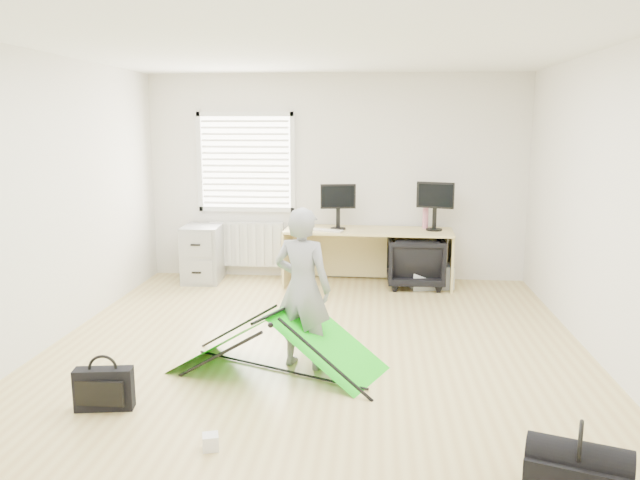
# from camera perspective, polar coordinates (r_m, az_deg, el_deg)

# --- Properties ---
(ground) EXTENTS (5.50, 5.50, 0.00)m
(ground) POSITION_cam_1_polar(r_m,az_deg,el_deg) (5.90, -0.35, -9.83)
(ground) COLOR tan
(ground) RESTS_ON ground
(back_wall) EXTENTS (5.00, 0.02, 2.70)m
(back_wall) POSITION_cam_1_polar(r_m,az_deg,el_deg) (8.30, 1.46, 5.71)
(back_wall) COLOR silver
(back_wall) RESTS_ON ground
(window) EXTENTS (1.20, 0.06, 1.20)m
(window) POSITION_cam_1_polar(r_m,az_deg,el_deg) (8.41, -6.80, 7.07)
(window) COLOR silver
(window) RESTS_ON back_wall
(radiator) EXTENTS (1.00, 0.12, 0.60)m
(radiator) POSITION_cam_1_polar(r_m,az_deg,el_deg) (8.51, -6.70, -0.36)
(radiator) COLOR silver
(radiator) RESTS_ON back_wall
(desk) EXTENTS (2.15, 0.76, 0.73)m
(desk) POSITION_cam_1_polar(r_m,az_deg,el_deg) (8.04, 4.42, -1.59)
(desk) COLOR tan
(desk) RESTS_ON ground
(filing_cabinet) EXTENTS (0.51, 0.66, 0.74)m
(filing_cabinet) POSITION_cam_1_polar(r_m,az_deg,el_deg) (8.37, -10.64, -1.20)
(filing_cabinet) COLOR #9D9EA2
(filing_cabinet) RESTS_ON ground
(monitor_left) EXTENTS (0.46, 0.17, 0.43)m
(monitor_left) POSITION_cam_1_polar(r_m,az_deg,el_deg) (7.94, 1.67, 2.50)
(monitor_left) COLOR black
(monitor_left) RESTS_ON desk
(monitor_right) EXTENTS (0.48, 0.24, 0.45)m
(monitor_right) POSITION_cam_1_polar(r_m,az_deg,el_deg) (7.99, 10.43, 2.46)
(monitor_right) COLOR black
(monitor_right) RESTS_ON desk
(keyboard) EXTENTS (0.42, 0.27, 0.02)m
(keyboard) POSITION_cam_1_polar(r_m,az_deg,el_deg) (7.85, 0.66, 0.89)
(keyboard) COLOR beige
(keyboard) RESTS_ON desk
(thermos) EXTENTS (0.08, 0.08, 0.27)m
(thermos) POSITION_cam_1_polar(r_m,az_deg,el_deg) (8.12, 9.62, 1.97)
(thermos) COLOR #BF6B7F
(thermos) RESTS_ON desk
(office_chair) EXTENTS (0.71, 0.73, 0.65)m
(office_chair) POSITION_cam_1_polar(r_m,az_deg,el_deg) (8.05, 8.70, -1.94)
(office_chair) COLOR black
(office_chair) RESTS_ON ground
(person) EXTENTS (0.58, 0.47, 1.38)m
(person) POSITION_cam_1_polar(r_m,az_deg,el_deg) (5.28, -1.60, -4.42)
(person) COLOR gray
(person) RESTS_ON ground
(kite) EXTENTS (1.83, 1.36, 0.52)m
(kite) POSITION_cam_1_polar(r_m,az_deg,el_deg) (5.31, -3.87, -9.24)
(kite) COLOR #18D614
(kite) RESTS_ON ground
(storage_crate) EXTENTS (0.59, 0.47, 0.30)m
(storage_crate) POSITION_cam_1_polar(r_m,az_deg,el_deg) (8.07, 10.03, -3.25)
(storage_crate) COLOR silver
(storage_crate) RESTS_ON ground
(tote_bag) EXTENTS (0.35, 0.25, 0.38)m
(tote_bag) POSITION_cam_1_polar(r_m,az_deg,el_deg) (8.31, -11.40, -2.62)
(tote_bag) COLOR teal
(tote_bag) RESTS_ON ground
(laptop_bag) EXTENTS (0.43, 0.19, 0.31)m
(laptop_bag) POSITION_cam_1_polar(r_m,az_deg,el_deg) (4.93, -19.14, -12.74)
(laptop_bag) COLOR black
(laptop_bag) RESTS_ON ground
(white_box) EXTENTS (0.13, 0.13, 0.10)m
(white_box) POSITION_cam_1_polar(r_m,az_deg,el_deg) (4.26, -9.98, -17.73)
(white_box) COLOR silver
(white_box) RESTS_ON ground
(duffel_bag) EXTENTS (0.62, 0.45, 0.24)m
(duffel_bag) POSITION_cam_1_polar(r_m,az_deg,el_deg) (3.97, 22.45, -19.53)
(duffel_bag) COLOR black
(duffel_bag) RESTS_ON ground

